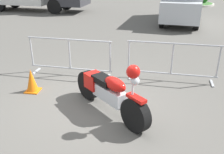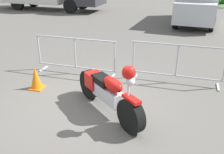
% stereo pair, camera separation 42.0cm
% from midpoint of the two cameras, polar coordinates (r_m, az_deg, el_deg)
% --- Properties ---
extents(ground_plane, '(120.00, 120.00, 0.00)m').
position_cam_midpoint_polar(ground_plane, '(5.79, -3.38, -5.86)').
color(ground_plane, '#54514C').
extents(motorcycle, '(1.78, 1.74, 1.30)m').
position_cam_midpoint_polar(motorcycle, '(5.19, 1.33, -3.33)').
color(motorcycle, black).
rests_on(motorcycle, ground).
extents(crowd_barrier_near, '(2.43, 0.60, 1.07)m').
position_cam_midpoint_polar(crowd_barrier_near, '(7.18, -6.75, 4.91)').
color(crowd_barrier_near, '#9EA0A5').
rests_on(crowd_barrier_near, ground).
extents(crowd_barrier_far, '(2.43, 0.60, 1.07)m').
position_cam_midpoint_polar(crowd_barrier_far, '(6.81, 16.34, 3.02)').
color(crowd_barrier_far, '#9EA0A5').
rests_on(crowd_barrier_far, ground).
extents(delivery_van, '(2.63, 5.22, 2.31)m').
position_cam_midpoint_polar(delivery_van, '(14.89, 19.90, 16.26)').
color(delivery_van, '#B2B7BC').
rests_on(delivery_van, ground).
extents(planter_island, '(3.35, 3.35, 1.09)m').
position_cam_midpoint_polar(planter_island, '(22.48, 23.09, 15.65)').
color(planter_island, '#ADA89E').
rests_on(planter_island, ground).
extents(traffic_cone, '(0.34, 0.34, 0.59)m').
position_cam_midpoint_polar(traffic_cone, '(6.55, -15.29, -0.25)').
color(traffic_cone, orange).
rests_on(traffic_cone, ground).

